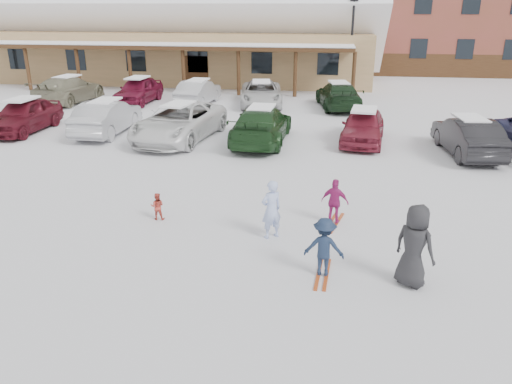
# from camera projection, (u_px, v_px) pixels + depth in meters

# --- Properties ---
(ground) EXTENTS (160.00, 160.00, 0.00)m
(ground) POSITION_uv_depth(u_px,v_px,m) (239.00, 243.00, 12.44)
(ground) COLOR white
(ground) RESTS_ON ground
(day_lodge) EXTENTS (29.12, 12.50, 10.38)m
(day_lodge) POSITION_uv_depth(u_px,v_px,m) (185.00, 25.00, 38.07)
(day_lodge) COLOR tan
(day_lodge) RESTS_ON ground
(lamp_post) EXTENTS (0.50, 0.25, 5.93)m
(lamp_post) POSITION_uv_depth(u_px,v_px,m) (352.00, 39.00, 32.38)
(lamp_post) COLOR black
(lamp_post) RESTS_ON ground
(conifer_3) EXTENTS (3.96, 3.96, 9.18)m
(conifer_3) POSITION_uv_depth(u_px,v_px,m) (370.00, 7.00, 50.54)
(conifer_3) COLOR black
(conifer_3) RESTS_ON ground
(adult_skier) EXTENTS (0.67, 0.63, 1.53)m
(adult_skier) POSITION_uv_depth(u_px,v_px,m) (271.00, 209.00, 12.48)
(adult_skier) COLOR #ABBDF2
(adult_skier) RESTS_ON ground
(toddler_red) EXTENTS (0.40, 0.33, 0.77)m
(toddler_red) POSITION_uv_depth(u_px,v_px,m) (157.00, 206.00, 13.67)
(toddler_red) COLOR #C04033
(toddler_red) RESTS_ON ground
(child_navy) EXTENTS (0.91, 0.57, 1.35)m
(child_navy) POSITION_uv_depth(u_px,v_px,m) (324.00, 247.00, 10.75)
(child_navy) COLOR #18263F
(child_navy) RESTS_ON ground
(skis_child_navy) EXTENTS (0.31, 1.41, 0.03)m
(skis_child_navy) POSITION_uv_depth(u_px,v_px,m) (323.00, 274.00, 10.99)
(skis_child_navy) COLOR #A74017
(skis_child_navy) RESTS_ON ground
(child_magenta) EXTENTS (0.79, 0.48, 1.26)m
(child_magenta) POSITION_uv_depth(u_px,v_px,m) (335.00, 202.00, 13.32)
(child_magenta) COLOR #A4216B
(child_magenta) RESTS_ON ground
(skis_child_magenta) EXTENTS (0.54, 1.41, 0.03)m
(skis_child_magenta) POSITION_uv_depth(u_px,v_px,m) (334.00, 223.00, 13.54)
(skis_child_magenta) COLOR #A74017
(skis_child_magenta) RESTS_ON ground
(bystander_dark) EXTENTS (1.05, 1.00, 1.82)m
(bystander_dark) POSITION_uv_depth(u_px,v_px,m) (414.00, 246.00, 10.30)
(bystander_dark) COLOR #252427
(bystander_dark) RESTS_ON ground
(parked_car_0) EXTENTS (1.86, 4.48, 1.52)m
(parked_car_0) POSITION_uv_depth(u_px,v_px,m) (24.00, 115.00, 22.86)
(parked_car_0) COLOR maroon
(parked_car_0) RESTS_ON ground
(parked_car_1) EXTENTS (1.62, 4.62, 1.52)m
(parked_car_1) POSITION_uv_depth(u_px,v_px,m) (107.00, 117.00, 22.52)
(parked_car_1) COLOR #A8A8AD
(parked_car_1) RESTS_ON ground
(parked_car_2) EXTENTS (3.47, 5.99, 1.57)m
(parked_car_2) POSITION_uv_depth(u_px,v_px,m) (179.00, 122.00, 21.49)
(parked_car_2) COLOR white
(parked_car_2) RESTS_ON ground
(parked_car_3) EXTENTS (2.33, 5.31, 1.52)m
(parked_car_3) POSITION_uv_depth(u_px,v_px,m) (262.00, 125.00, 21.09)
(parked_car_3) COLOR #1D3F1E
(parked_car_3) RESTS_ON ground
(parked_car_4) EXTENTS (2.21, 4.39, 1.44)m
(parked_car_4) POSITION_uv_depth(u_px,v_px,m) (363.00, 126.00, 21.07)
(parked_car_4) COLOR maroon
(parked_car_4) RESTS_ON ground
(parked_car_5) EXTENTS (2.00, 4.59, 1.47)m
(parked_car_5) POSITION_uv_depth(u_px,v_px,m) (468.00, 136.00, 19.40)
(parked_car_5) COLOR black
(parked_car_5) RESTS_ON ground
(parked_car_7) EXTENTS (2.65, 5.52, 1.55)m
(parked_car_7) POSITION_uv_depth(u_px,v_px,m) (69.00, 89.00, 29.52)
(parked_car_7) COLOR gray
(parked_car_7) RESTS_ON ground
(parked_car_8) EXTENTS (2.00, 4.49, 1.50)m
(parked_car_8) POSITION_uv_depth(u_px,v_px,m) (138.00, 90.00, 29.41)
(parked_car_8) COLOR maroon
(parked_car_8) RESTS_ON ground
(parked_car_9) EXTENTS (1.90, 4.43, 1.42)m
(parked_car_9) POSITION_uv_depth(u_px,v_px,m) (198.00, 92.00, 29.00)
(parked_car_9) COLOR #B2B2B7
(parked_car_9) RESTS_ON ground
(parked_car_10) EXTENTS (2.96, 5.27, 1.39)m
(parked_car_10) POSITION_uv_depth(u_px,v_px,m) (261.00, 93.00, 28.72)
(parked_car_10) COLOR silver
(parked_car_10) RESTS_ON ground
(parked_car_11) EXTENTS (2.82, 5.24, 1.44)m
(parked_car_11) POSITION_uv_depth(u_px,v_px,m) (338.00, 95.00, 27.99)
(parked_car_11) COLOR #18301A
(parked_car_11) RESTS_ON ground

